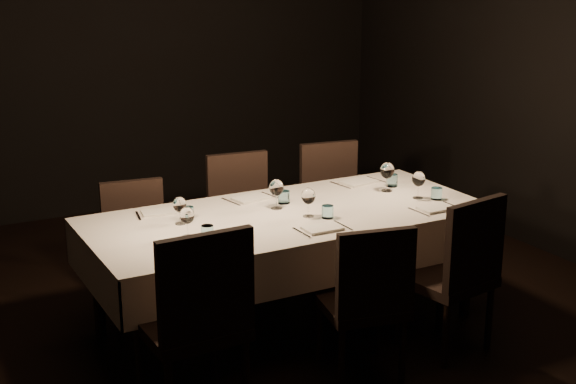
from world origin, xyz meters
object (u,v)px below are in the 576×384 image
chair_near_left (197,315)px  chair_near_right (457,268)px  chair_near_center (367,295)px  chair_far_right (334,200)px  chair_far_center (243,214)px  chair_far_left (137,240)px  dining_table (288,224)px

chair_near_left → chair_near_right: 1.62m
chair_near_center → chair_far_right: (0.75, 1.59, 0.02)m
chair_near_left → chair_far_right: bearing=-140.5°
chair_far_center → chair_far_right: chair_far_right is taller
chair_near_left → chair_far_left: chair_near_left is taller
chair_near_right → chair_far_center: bearing=-77.7°
chair_far_left → chair_far_center: (0.82, 0.08, 0.04)m
chair_near_left → chair_far_right: chair_near_left is taller
chair_near_right → chair_far_center: chair_near_right is taller
chair_far_center → chair_far_left: bearing=-168.6°
chair_far_left → chair_far_right: 1.57m
chair_near_center → chair_far_center: chair_far_center is taller
chair_near_center → chair_far_right: 1.76m
chair_near_left → chair_far_left: 1.47m
chair_near_center → chair_far_left: (-0.82, 1.55, -0.02)m
chair_far_left → chair_far_right: (1.57, 0.04, 0.04)m
chair_near_center → chair_near_left: bearing=6.2°
chair_near_right → dining_table: bearing=-58.3°
chair_near_left → chair_far_center: 1.82m
chair_near_center → chair_near_right: (0.65, 0.03, 0.03)m
chair_near_right → chair_near_center: bearing=-7.5°
chair_near_left → chair_far_center: bearing=-123.9°
chair_near_center → chair_far_right: bearing=-104.0°
dining_table → chair_far_center: 0.82m
dining_table → chair_far_center: (0.06, 0.80, -0.16)m
chair_near_center → chair_near_right: 0.65m
chair_near_left → chair_near_center: 0.98m
dining_table → chair_far_center: size_ratio=2.65×
chair_near_left → chair_far_center: (0.98, 1.53, -0.04)m
chair_near_right → chair_far_right: 1.56m
dining_table → chair_far_center: chair_far_center is taller
chair_near_left → chair_far_left: bearing=-97.4°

